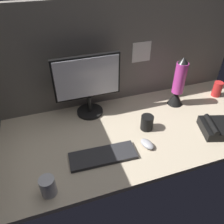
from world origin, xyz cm
name	(u,v)px	position (x,y,z in cm)	size (l,w,h in cm)	color
ground_plane	(138,128)	(0.00, 0.00, -1.50)	(180.00, 80.00, 3.00)	tan
cubicle_wall_back	(120,53)	(0.02, 37.50, 35.44)	(180.00, 5.50, 70.88)	slate
monitor	(88,83)	(-26.12, 25.13, 23.20)	(43.47, 18.00, 41.67)	black
keyboard	(103,156)	(-29.31, -17.64, 1.00)	(37.00, 13.00, 2.00)	#262628
mouse	(147,144)	(-2.51, -17.81, 1.70)	(5.60, 9.60, 3.40)	#99999E
mug_steel	(48,186)	(-59.73, -30.75, 5.01)	(7.35, 7.35, 10.02)	#B2B2B7
mug_red_plastic	(217,89)	(72.12, 14.74, 5.79)	(6.67, 6.67, 11.58)	red
mug_black_travel	(147,123)	(3.99, -3.39, 4.78)	(7.89, 7.89, 9.56)	black
lava_lamp	(178,86)	(36.16, 15.23, 15.20)	(11.07, 11.07, 36.23)	black
desk_phone	(215,128)	(43.19, -19.92, 3.19)	(21.79, 23.12, 8.80)	black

